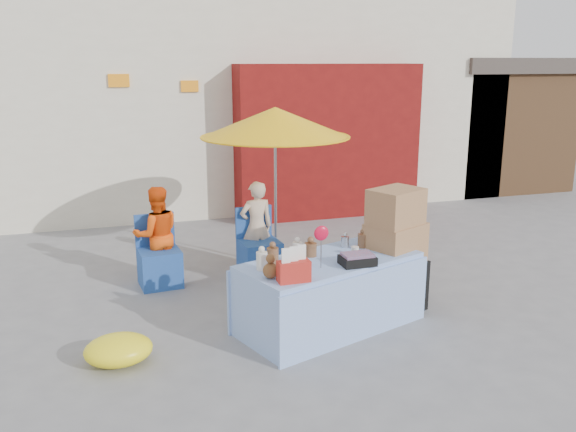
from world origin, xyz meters
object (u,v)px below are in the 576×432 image
object	(u,v)px
chair_left	(160,265)
vendor_beige	(256,227)
umbrella	(275,123)
vendor_orange	(157,235)
box_stack	(394,256)
market_table	(329,292)
chair_right	(259,255)

from	to	relation	value
chair_left	vendor_beige	world-z (taller)	vendor_beige
umbrella	vendor_orange	bearing A→B (deg)	-174.47
chair_left	box_stack	distance (m)	2.83
vendor_beige	box_stack	size ratio (longest dim) A/B	0.87
market_table	chair_right	xyz separation A→B (m)	(-0.27, 1.74, -0.12)
vendor_orange	umbrella	distance (m)	2.02
chair_left	vendor_beige	xyz separation A→B (m)	(1.25, 0.13, 0.34)
chair_left	chair_right	distance (m)	1.25
chair_right	umbrella	distance (m)	1.69
vendor_beige	market_table	bearing A→B (deg)	93.22
vendor_beige	box_stack	bearing A→B (deg)	117.77
umbrella	box_stack	distance (m)	2.36
vendor_beige	umbrella	xyz separation A→B (m)	(0.30, 0.15, 1.30)
vendor_orange	box_stack	distance (m)	2.88
market_table	chair_left	size ratio (longest dim) A/B	2.45
box_stack	umbrella	bearing A→B (deg)	113.23
vendor_orange	box_stack	xyz separation A→B (m)	(2.34, -1.69, 0.03)
chair_right	vendor_beige	xyz separation A→B (m)	(0.00, 0.13, 0.34)
vendor_orange	umbrella	size ratio (longest dim) A/B	0.57
chair_left	vendor_orange	xyz separation A→B (m)	(0.00, 0.13, 0.34)
vendor_orange	market_table	bearing A→B (deg)	124.08
market_table	umbrella	size ratio (longest dim) A/B	0.99
chair_left	vendor_orange	size ratio (longest dim) A/B	0.71
chair_left	vendor_orange	distance (m)	0.37
market_table	vendor_beige	distance (m)	1.90
chair_left	umbrella	bearing A→B (deg)	5.33
vendor_beige	chair_right	bearing A→B (deg)	84.35
vendor_orange	box_stack	size ratio (longest dim) A/B	0.88
chair_left	umbrella	size ratio (longest dim) A/B	0.41
market_table	vendor_beige	size ratio (longest dim) A/B	1.75
vendor_beige	umbrella	bearing A→B (deg)	-158.49
market_table	vendor_beige	bearing A→B (deg)	79.06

